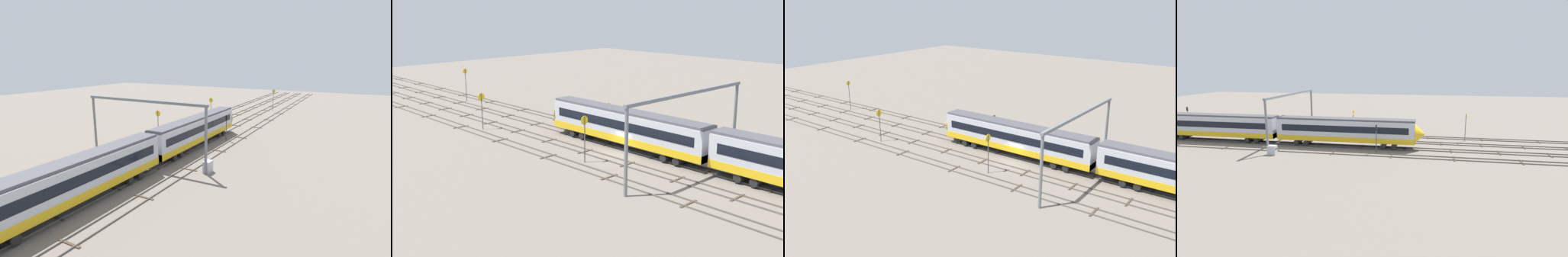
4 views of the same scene
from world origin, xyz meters
TOP-DOWN VIEW (x-y plane):
  - ground_plane at (0.00, 0.00)m, footprint 196.20×196.20m
  - track_near_foreground at (-0.00, -6.87)m, footprint 180.20×2.40m
  - track_with_train at (-0.00, -2.29)m, footprint 180.20×2.40m
  - track_middle at (-0.00, 2.29)m, footprint 180.20×2.40m
  - track_second_far at (0.00, 6.87)m, footprint 180.20×2.40m
  - overhead_gantry at (-9.74, 0.06)m, footprint 0.40×19.66m
  - speed_sign_near_foreground at (21.79, 5.20)m, footprint 0.14×1.05m
  - speed_sign_mid_trackside at (0.54, 5.16)m, footprint 0.14×1.04m
  - speed_sign_far_trackside at (41.86, -4.15)m, footprint 0.14×0.88m
  - signal_light_trackside_departure at (6.82, -5.18)m, footprint 0.31×0.32m
  - relay_cabinet at (-9.06, -9.44)m, footprint 1.36×0.88m

SIDE VIEW (x-z plane):
  - ground_plane at x=0.00m, z-range 0.00..0.00m
  - track_middle at x=0.00m, z-range -0.01..0.15m
  - track_with_train at x=0.00m, z-range -0.01..0.15m
  - track_near_foreground at x=0.00m, z-range -0.01..0.15m
  - track_second_far at x=0.00m, z-range -0.01..0.15m
  - relay_cabinet at x=-9.06m, z-range 0.00..1.50m
  - signal_light_trackside_departure at x=6.82m, z-range 0.70..5.22m
  - speed_sign_near_foreground at x=21.79m, z-range 0.89..6.15m
  - speed_sign_mid_trackside at x=0.54m, z-range 0.90..6.35m
  - speed_sign_far_trackside at x=41.86m, z-range 0.80..6.73m
  - overhead_gantry at x=-9.74m, z-range 2.29..11.19m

